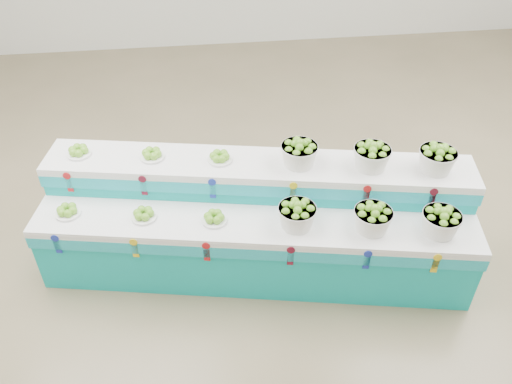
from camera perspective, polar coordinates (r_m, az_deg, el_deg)
ground at (r=5.51m, az=5.49°, el=-4.67°), size 10.00×10.00×0.00m
display_stand at (r=4.87m, az=0.00°, el=-3.29°), size 4.05×1.76×1.02m
plate_lower_left at (r=4.90m, az=-19.82°, el=-1.86°), size 0.27×0.27×0.10m
plate_lower_mid at (r=4.67m, az=-12.11°, el=-2.31°), size 0.27×0.27×0.10m
plate_lower_right at (r=4.55m, az=-4.56°, el=-2.72°), size 0.27×0.27×0.10m
basket_lower_left at (r=4.47m, az=4.48°, el=-2.47°), size 0.39×0.39×0.24m
basket_lower_mid at (r=4.53m, az=12.56°, el=-2.79°), size 0.39×0.39×0.24m
basket_lower_right at (r=4.65m, az=19.44°, el=-3.02°), size 0.39×0.39×0.24m
plate_upper_left at (r=5.07m, az=-18.73°, el=4.29°), size 0.27×0.27×0.10m
plate_upper_mid at (r=4.86m, az=-11.25°, el=4.12°), size 0.27×0.27×0.10m
plate_upper_right at (r=4.74m, az=-3.97°, el=3.89°), size 0.27×0.27×0.10m
basket_upper_left at (r=4.67m, az=4.71°, el=4.25°), size 0.39×0.39×0.24m
basket_upper_mid at (r=4.72m, az=12.47°, el=3.85°), size 0.39×0.39×0.24m
basket_upper_right at (r=4.85m, az=19.08°, el=3.46°), size 0.39×0.39×0.24m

